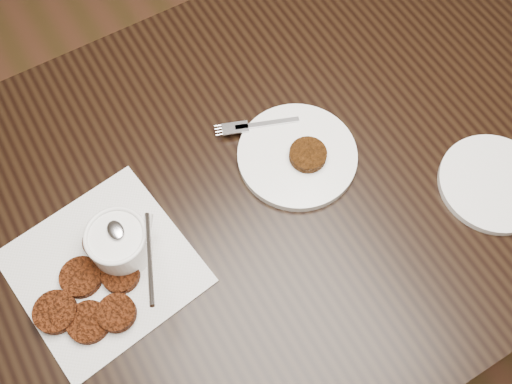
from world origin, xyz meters
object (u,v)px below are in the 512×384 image
table (303,231)px  plate_with_patty (297,153)px  sauce_ramekin (115,235)px  napkin (104,268)px  plate_empty (494,183)px

table → plate_with_patty: plate_with_patty is taller
table → sauce_ramekin: 0.59m
table → napkin: 0.57m
sauce_ramekin → plate_with_patty: size_ratio=0.64×
sauce_ramekin → plate_empty: size_ratio=0.71×
sauce_ramekin → plate_with_patty: sauce_ramekin is taller
plate_with_patty → sauce_ramekin: bearing=-179.3°
napkin → sauce_ramekin: size_ratio=1.98×
table → plate_with_patty: size_ratio=6.48×
sauce_ramekin → plate_with_patty: (0.35, 0.00, -0.06)m
table → plate_empty: plate_empty is taller
plate_empty → sauce_ramekin: bearing=160.4°
plate_with_patty → plate_empty: plate_with_patty is taller
napkin → table: bearing=0.3°
napkin → sauce_ramekin: bearing=14.2°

